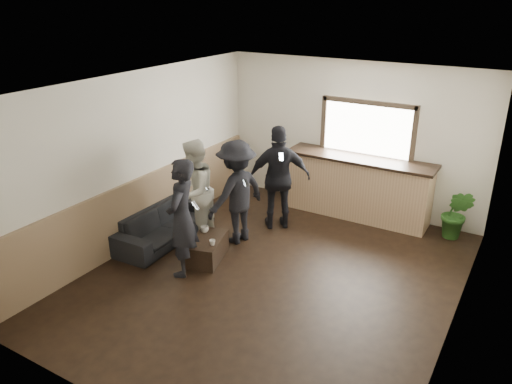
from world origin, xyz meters
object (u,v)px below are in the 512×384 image
Objects in this scene: bar_counter at (358,183)px; cup_b at (212,243)px; cup_a at (205,229)px; person_a at (182,218)px; potted_plant at (457,214)px; person_b at (194,191)px; person_c at (237,192)px; sofa at (164,224)px; coffee_table at (208,249)px; person_d at (279,178)px.

bar_counter is 3.15m from cup_b.
cup_a is 0.07× the size of person_a.
potted_plant is 0.52× the size of person_b.
sofa is at bearing -46.57° from person_c.
person_d is (0.40, 1.60, 0.75)m from coffee_table.
person_d reaches higher than sofa.
potted_plant is (1.76, -0.05, -0.19)m from bar_counter.
sofa is at bearing -143.05° from person_a.
potted_plant is at bearing 116.48° from person_a.
person_a reaches higher than potted_plant.
sofa is 2.13× the size of potted_plant.
coffee_table is at bearing -101.89° from sofa.
person_a is at bearing -126.60° from cup_b.
person_d is at bearing 127.33° from person_b.
person_d is at bearing 76.06° from coffee_table.
cup_a reaches higher than coffee_table.
person_b is 0.70m from person_c.
bar_counter is 1.46× the size of person_d.
sofa is at bearing -148.91° from potted_plant.
coffee_table is 0.45× the size of person_a.
bar_counter is 3.14m from coffee_table.
potted_plant reaches higher than sofa.
person_a is 1.27m from person_c.
person_a is 0.96× the size of person_d.
potted_plant is at bearing 165.77° from person_d.
person_a is 1.07m from person_b.
bar_counter is 20.83× the size of cup_a.
cup_b is 0.10× the size of potted_plant.
person_b is at bearing 13.58° from person_d.
potted_plant is (3.19, 2.72, 0.27)m from coffee_table.
person_a is 1.02× the size of person_b.
cup_b is at bearing -113.13° from bar_counter.
bar_counter is 1.52× the size of person_a.
person_a reaches higher than cup_b.
person_a reaches higher than cup_a.
potted_plant is (3.35, 2.56, 0.04)m from cup_a.
cup_a is at bearing -93.12° from sofa.
cup_a is 0.07× the size of person_d.
person_d is (0.97, 1.14, 0.05)m from person_b.
person_d is (0.20, 1.73, 0.52)m from cup_b.
sofa is at bearing -133.47° from bar_counter.
cup_b is at bearing 47.22° from person_d.
person_b reaches higher than cup_a.
person_b is 0.94× the size of person_d.
person_b is 1.50m from person_d.
person_c is at bearing 31.08° from person_d.
bar_counter is at bearing 178.51° from potted_plant.
person_b is (-0.57, 0.46, 0.69)m from coffee_table.
person_c is (0.22, 0.62, 0.47)m from cup_a.
coffee_table is 0.43× the size of person_d.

